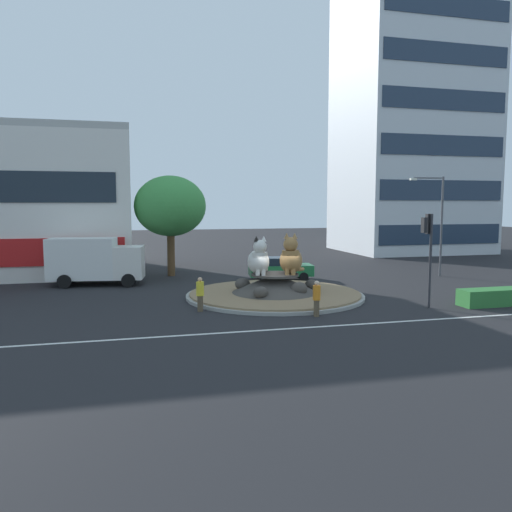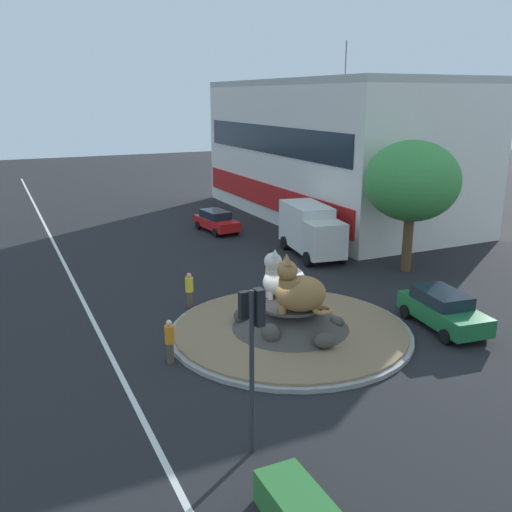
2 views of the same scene
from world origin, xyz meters
name	(u,v)px [view 1 (image 1 of 2)]	position (x,y,z in m)	size (l,w,h in m)	color
ground_plane	(275,297)	(0.00, 0.00, 0.00)	(160.00, 160.00, 0.00)	black
lane_centreline	(322,327)	(0.00, -7.49, 0.00)	(112.00, 0.20, 0.01)	silver
roundabout_island	(275,289)	(0.00, 0.00, 0.49)	(10.45, 10.45, 1.39)	gray
cat_statue_white	(259,260)	(-0.96, 0.07, 2.21)	(1.57, 2.30, 2.26)	silver
cat_statue_tabby	(291,259)	(0.93, -0.18, 2.27)	(2.24, 2.51, 2.42)	#9E703D
traffic_light_mast	(428,239)	(6.88, -4.97, 3.63)	(0.71, 0.56, 4.95)	#2D2D33
office_tower	(412,111)	(23.38, 24.50, 16.02)	(15.15, 12.75, 32.04)	silver
clipped_hedge_strip	(511,296)	(11.89, -5.29, 0.45)	(6.11, 1.20, 0.90)	#2D7033
broadleaf_tree_behind_island	(170,206)	(-5.14, 10.54, 5.28)	(5.37, 5.37, 7.59)	brown
streetlight_arm	(438,218)	(14.31, 5.27, 4.39)	(2.56, 0.64, 7.49)	#4C4C51
pedestrian_orange_shirt	(317,298)	(0.48, -5.51, 0.93)	(0.37, 0.37, 1.77)	brown
pedestrian_yellow_shirt	(200,293)	(-4.84, -2.92, 0.92)	(0.39, 0.39, 1.76)	brown
sedan_on_far_lane	(280,268)	(2.28, 6.42, 0.85)	(4.72, 2.53, 1.64)	#1E6B38
delivery_box_truck	(94,260)	(-10.52, 7.20, 1.71)	(6.43, 3.25, 3.19)	silver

